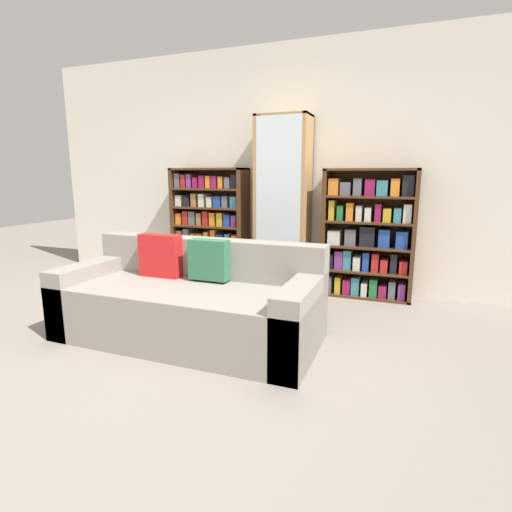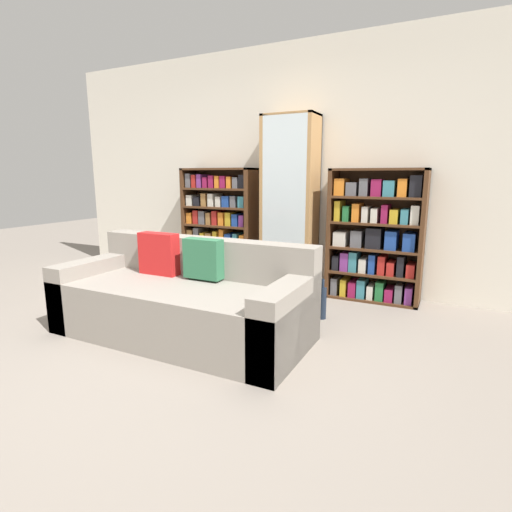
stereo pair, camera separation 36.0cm
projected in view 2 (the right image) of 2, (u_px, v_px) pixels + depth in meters
ground_plane at (147, 362)px, 2.78m from camera, size 16.00×16.00×0.00m
wall_back at (283, 169)px, 4.60m from camera, size 6.05×0.06×2.70m
couch at (184, 301)px, 3.23m from camera, size 2.04×0.89×0.79m
bookshelf_left at (220, 226)px, 4.88m from camera, size 0.92×0.32×1.36m
display_cabinet at (290, 205)px, 4.40m from camera, size 0.58×0.36×1.91m
bookshelf_right at (375, 238)px, 4.07m from camera, size 0.94×0.32×1.35m
wine_bottle at (322, 302)px, 3.60m from camera, size 0.07×0.07×0.37m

